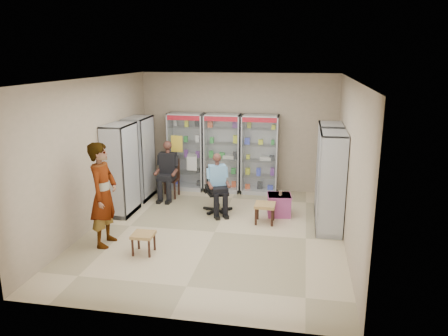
% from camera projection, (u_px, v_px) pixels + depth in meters
% --- Properties ---
extents(floor, '(6.00, 6.00, 0.00)m').
position_uv_depth(floor, '(215.00, 232.00, 8.71)').
color(floor, '#C9B48B').
rests_on(floor, ground).
extents(room_shell, '(5.02, 6.02, 3.01)m').
position_uv_depth(room_shell, '(214.00, 135.00, 8.22)').
color(room_shell, tan).
rests_on(room_shell, ground).
extents(cabinet_back_left, '(0.90, 0.50, 2.00)m').
position_uv_depth(cabinet_back_left, '(187.00, 152.00, 11.29)').
color(cabinet_back_left, silver).
rests_on(cabinet_back_left, floor).
extents(cabinet_back_mid, '(0.90, 0.50, 2.00)m').
position_uv_depth(cabinet_back_mid, '(223.00, 153.00, 11.12)').
color(cabinet_back_mid, '#B6BABE').
rests_on(cabinet_back_mid, floor).
extents(cabinet_back_right, '(0.90, 0.50, 2.00)m').
position_uv_depth(cabinet_back_right, '(260.00, 155.00, 10.96)').
color(cabinet_back_right, '#B0B2B8').
rests_on(cabinet_back_right, floor).
extents(cabinet_right_far, '(0.90, 0.50, 2.00)m').
position_uv_depth(cabinet_right_far, '(328.00, 169.00, 9.60)').
color(cabinet_right_far, '#BABDC2').
rests_on(cabinet_right_far, floor).
extents(cabinet_right_near, '(0.90, 0.50, 2.00)m').
position_uv_depth(cabinet_right_near, '(331.00, 183.00, 8.55)').
color(cabinet_right_near, '#ADAFB5').
rests_on(cabinet_right_near, floor).
extents(cabinet_left_far, '(0.90, 0.50, 2.00)m').
position_uv_depth(cabinet_left_far, '(139.00, 158.00, 10.57)').
color(cabinet_left_far, '#9FA1A5').
rests_on(cabinet_left_far, floor).
extents(cabinet_left_near, '(0.90, 0.50, 2.00)m').
position_uv_depth(cabinet_left_near, '(121.00, 170.00, 9.52)').
color(cabinet_left_near, '#A7A8AE').
rests_on(cabinet_left_near, floor).
extents(wooden_chair, '(0.42, 0.42, 0.94)m').
position_uv_depth(wooden_chair, '(169.00, 178.00, 10.77)').
color(wooden_chair, black).
rests_on(wooden_chair, floor).
extents(seated_customer, '(0.44, 0.60, 1.34)m').
position_uv_depth(seated_customer, '(169.00, 171.00, 10.67)').
color(seated_customer, black).
rests_on(seated_customer, floor).
extents(office_chair, '(0.72, 0.72, 1.00)m').
position_uv_depth(office_chair, '(217.00, 190.00, 9.74)').
color(office_chair, black).
rests_on(office_chair, floor).
extents(seated_shopkeeper, '(0.62, 0.70, 1.27)m').
position_uv_depth(seated_shopkeeper, '(217.00, 185.00, 9.66)').
color(seated_shopkeeper, '#649CC6').
rests_on(seated_shopkeeper, floor).
extents(pink_trunk, '(0.55, 0.53, 0.47)m').
position_uv_depth(pink_trunk, '(279.00, 205.00, 9.58)').
color(pink_trunk, '#B34789').
rests_on(pink_trunk, floor).
extents(tea_glass, '(0.07, 0.07, 0.11)m').
position_uv_depth(tea_glass, '(280.00, 193.00, 9.47)').
color(tea_glass, '#602308').
rests_on(tea_glass, pink_trunk).
extents(woven_stool_a, '(0.43, 0.43, 0.42)m').
position_uv_depth(woven_stool_a, '(265.00, 213.00, 9.15)').
color(woven_stool_a, '#A27644').
rests_on(woven_stool_a, floor).
extents(woven_stool_b, '(0.38, 0.38, 0.38)m').
position_uv_depth(woven_stool_b, '(144.00, 243.00, 7.75)').
color(woven_stool_b, olive).
rests_on(woven_stool_b, floor).
extents(standing_man, '(0.47, 0.71, 1.94)m').
position_uv_depth(standing_man, '(103.00, 195.00, 7.93)').
color(standing_man, gray).
rests_on(standing_man, floor).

